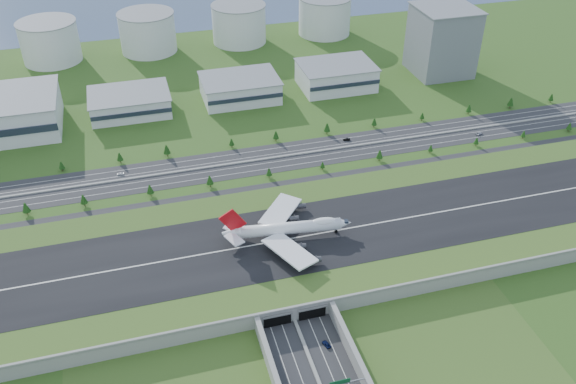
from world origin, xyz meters
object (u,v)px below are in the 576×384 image
object	(u,v)px
office_tower	(442,41)
car_5	(347,139)
fuel_tank_a	(50,42)
car_7	(120,174)
car_6	(479,133)
boeing_747	(287,228)
car_2	(327,344)

from	to	relation	value
office_tower	car_5	bearing A→B (deg)	-142.17
office_tower	fuel_tank_a	world-z (taller)	office_tower
car_7	fuel_tank_a	bearing A→B (deg)	-157.68
car_6	car_7	size ratio (longest dim) A/B	1.24
office_tower	car_7	world-z (taller)	office_tower
boeing_747	car_5	xyz separation A→B (m)	(71.80, 102.06, -13.26)
boeing_747	fuel_tank_a	bearing A→B (deg)	120.46
fuel_tank_a	car_2	world-z (taller)	fuel_tank_a
boeing_747	car_5	size ratio (longest dim) A/B	14.35
car_6	car_7	distance (m)	250.14
car_6	boeing_747	bearing A→B (deg)	94.52
office_tower	car_5	size ratio (longest dim) A/B	11.18
office_tower	car_2	world-z (taller)	office_tower
office_tower	car_5	xyz separation A→B (m)	(-117.21, -91.00, -26.57)
boeing_747	car_6	distance (m)	186.59
office_tower	car_2	xyz separation A→B (m)	(-190.32, -263.19, -26.68)
office_tower	car_6	size ratio (longest dim) A/B	9.73
boeing_747	car_5	world-z (taller)	boeing_747
fuel_tank_a	car_6	size ratio (longest dim) A/B	8.84
fuel_tank_a	car_7	xyz separation A→B (m)	(47.21, -208.20, -16.72)
fuel_tank_a	office_tower	bearing A→B (deg)	-19.77
car_5	car_6	bearing A→B (deg)	91.66
car_7	car_2	bearing A→B (deg)	35.43
fuel_tank_a	car_6	bearing A→B (deg)	-37.00
car_2	car_7	bearing A→B (deg)	-81.05
office_tower	boeing_747	size ratio (longest dim) A/B	0.78
car_5	car_6	xyz separation A→B (m)	(94.08, -17.68, -0.02)
boeing_747	car_6	size ratio (longest dim) A/B	12.48
car_7	car_5	bearing A→B (deg)	100.35
office_tower	boeing_747	xyz separation A→B (m)	(-189.01, -193.06, -13.31)
fuel_tank_a	car_5	distance (m)	289.55
office_tower	car_7	distance (m)	289.50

